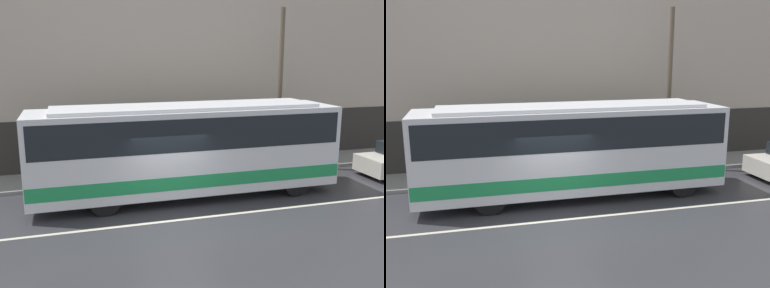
{
  "view_description": "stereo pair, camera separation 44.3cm",
  "coord_description": "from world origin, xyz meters",
  "views": [
    {
      "loc": [
        -3.12,
        -12.1,
        5.13
      ],
      "look_at": [
        1.1,
        2.14,
        1.92
      ],
      "focal_mm": 40.0,
      "sensor_mm": 36.0,
      "label": 1
    },
    {
      "loc": [
        -2.69,
        -12.22,
        5.13
      ],
      "look_at": [
        1.1,
        2.14,
        1.92
      ],
      "focal_mm": 40.0,
      "sensor_mm": 36.0,
      "label": 2
    }
  ],
  "objects": [
    {
      "name": "lane_stripe",
      "position": [
        0.0,
        0.0,
        0.0
      ],
      "size": [
        54.0,
        0.14,
        0.01
      ],
      "color": "beige",
      "rests_on": "ground_plane"
    },
    {
      "name": "sidewalk",
      "position": [
        0.0,
        5.2,
        0.07
      ],
      "size": [
        60.0,
        2.4,
        0.14
      ],
      "color": "gray",
      "rests_on": "ground_plane"
    },
    {
      "name": "utility_pole_near",
      "position": [
        5.91,
        4.83,
        3.55
      ],
      "size": [
        0.2,
        0.2,
        6.83
      ],
      "color": "brown",
      "rests_on": "sidewalk"
    },
    {
      "name": "ground_plane",
      "position": [
        0.0,
        0.0,
        0.0
      ],
      "size": [
        60.0,
        60.0,
        0.0
      ],
      "primitive_type": "plane",
      "color": "#333338"
    },
    {
      "name": "transit_bus",
      "position": [
        0.92,
        2.14,
        1.87
      ],
      "size": [
        10.84,
        2.49,
        3.32
      ],
      "color": "silver",
      "rests_on": "ground_plane"
    },
    {
      "name": "pedestrian_waiting",
      "position": [
        2.56,
        5.91,
        0.93
      ],
      "size": [
        0.36,
        0.36,
        1.7
      ],
      "color": "maroon",
      "rests_on": "sidewalk"
    },
    {
      "name": "building_facade",
      "position": [
        0.0,
        6.55,
        4.52
      ],
      "size": [
        60.0,
        0.35,
        9.38
      ],
      "color": "#B7A899",
      "rests_on": "ground_plane"
    }
  ]
}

